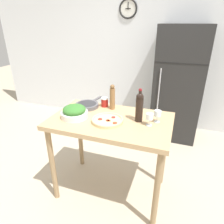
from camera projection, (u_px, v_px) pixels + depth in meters
name	position (u px, v px, depth m)	size (l,w,h in m)	color
ground_plane	(111.00, 189.00, 2.41)	(14.00, 14.00, 0.00)	#BCAD93
wall_back	(148.00, 55.00, 3.56)	(6.40, 0.08, 2.60)	silver
refrigerator	(178.00, 85.00, 3.23)	(0.74, 0.67, 1.82)	black
prep_counter	(111.00, 129.00, 2.07)	(1.21, 0.75, 0.94)	tan
wine_bottle	(139.00, 107.00, 1.91)	(0.07, 0.07, 0.33)	black
wine_glass_near	(150.00, 117.00, 1.86)	(0.07, 0.07, 0.12)	silver
wine_glass_far	(158.00, 114.00, 1.92)	(0.07, 0.07, 0.12)	silver
pepper_mill	(112.00, 97.00, 2.19)	(0.06, 0.06, 0.28)	olive
salad_bowl	(74.00, 112.00, 2.03)	(0.27, 0.27, 0.13)	white
homemade_pizza	(107.00, 120.00, 1.96)	(0.31, 0.31, 0.03)	#DBC189
salt_canister	(105.00, 102.00, 2.29)	(0.08, 0.08, 0.10)	#B2231E
cast_iron_skillet	(87.00, 105.00, 2.29)	(0.27, 0.42, 0.04)	#56565B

